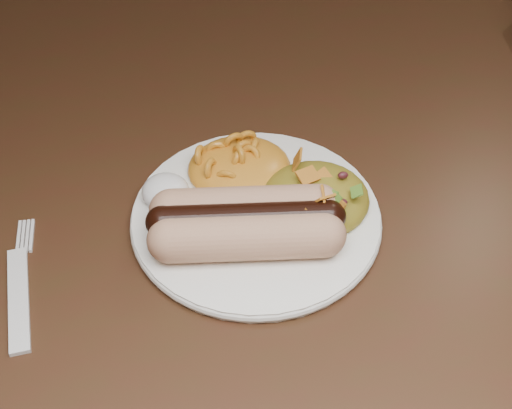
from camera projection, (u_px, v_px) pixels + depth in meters
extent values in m
cube|color=#371B11|center=(284.00, 193.00, 0.65)|extent=(1.60, 0.90, 0.04)
cylinder|color=white|center=(256.00, 217.00, 0.60)|extent=(0.27, 0.27, 0.01)
cylinder|color=tan|center=(249.00, 238.00, 0.55)|extent=(0.12, 0.05, 0.04)
cylinder|color=tan|center=(243.00, 208.00, 0.57)|extent=(0.12, 0.05, 0.04)
cylinder|color=black|center=(246.00, 219.00, 0.56)|extent=(0.13, 0.04, 0.03)
ellipsoid|color=gold|center=(239.00, 157.00, 0.62)|extent=(0.11, 0.10, 0.03)
ellipsoid|color=white|center=(165.00, 188.00, 0.60)|extent=(0.04, 0.04, 0.02)
ellipsoid|color=#A56321|center=(316.00, 194.00, 0.59)|extent=(0.09, 0.09, 0.04)
cube|color=white|center=(19.00, 299.00, 0.54)|extent=(0.04, 0.15, 0.00)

